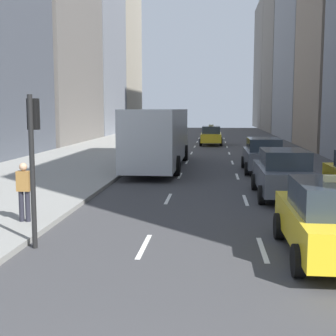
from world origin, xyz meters
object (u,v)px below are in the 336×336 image
sedan_black_near (283,173)px  pedestrian_mid_block (24,189)px  taxi_third (211,136)px  traffic_light_pole (33,146)px  city_bus (159,136)px  sedan_silver_behind (263,155)px  taxi_second (331,219)px

sedan_black_near → pedestrian_mid_block: bearing=-146.5°
taxi_third → traffic_light_pole: 32.39m
traffic_light_pole → city_bus: bearing=85.8°
pedestrian_mid_block → traffic_light_pole: 2.50m
sedan_black_near → sedan_silver_behind: bearing=90.0°
sedan_black_near → traffic_light_pole: size_ratio=1.29×
sedan_silver_behind → traffic_light_pole: size_ratio=1.27×
sedan_black_near → city_bus: (-5.61, 8.50, 0.88)m
city_bus → sedan_silver_behind: bearing=-13.7°
taxi_second → traffic_light_pole: bearing=178.6°
taxi_second → sedan_silver_behind: taxi_second is taller
taxi_third → taxi_second: bearing=-85.0°
pedestrian_mid_block → traffic_light_pole: size_ratio=0.46×
sedan_black_near → traffic_light_pole: (-6.75, -6.99, 1.50)m
city_bus → traffic_light_pole: (-1.14, -15.49, 0.62)m
sedan_silver_behind → pedestrian_mid_block: size_ratio=2.78×
taxi_second → traffic_light_pole: (-6.75, 0.17, 1.53)m
taxi_third → pedestrian_mid_block: size_ratio=2.67×
sedan_black_near → traffic_light_pole: 9.83m
traffic_light_pole → sedan_silver_behind: bearing=64.4°
taxi_third → city_bus: bearing=-99.6°
sedan_silver_behind → taxi_second: bearing=-90.0°
taxi_second → pedestrian_mid_block: taxi_second is taller
city_bus → sedan_black_near: bearing=-56.6°
sedan_silver_behind → city_bus: (-5.61, 1.37, 0.88)m
traffic_light_pole → pedestrian_mid_block: bearing=119.4°
sedan_black_near → city_bus: 10.22m
pedestrian_mid_block → sedan_silver_behind: bearing=57.6°
city_bus → pedestrian_mid_block: 13.84m
pedestrian_mid_block → taxi_third: bearing=80.6°
sedan_silver_behind → city_bus: size_ratio=0.39×
taxi_second → pedestrian_mid_block: 8.04m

